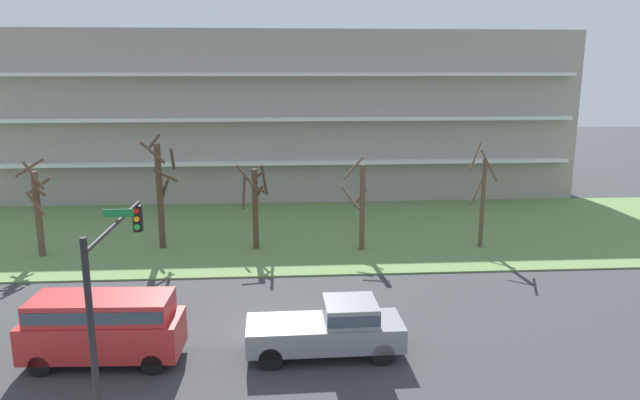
# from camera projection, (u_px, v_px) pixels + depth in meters

# --- Properties ---
(ground) EXTENTS (160.00, 160.00, 0.00)m
(ground) POSITION_uv_depth(u_px,v_px,m) (279.00, 331.00, 22.34)
(ground) COLOR #38383A
(grass_lawn_strip) EXTENTS (80.00, 16.00, 0.08)m
(grass_lawn_strip) POSITION_uv_depth(u_px,v_px,m) (279.00, 232.00, 35.97)
(grass_lawn_strip) COLOR #66844C
(grass_lawn_strip) RESTS_ON ground
(apartment_building) EXTENTS (45.12, 12.53, 12.65)m
(apartment_building) POSITION_uv_depth(u_px,v_px,m) (278.00, 113.00, 48.05)
(apartment_building) COLOR #9E938C
(apartment_building) RESTS_ON ground
(tree_far_left) EXTENTS (1.73, 1.72, 5.26)m
(tree_far_left) POSITION_uv_depth(u_px,v_px,m) (37.00, 207.00, 30.71)
(tree_far_left) COLOR brown
(tree_far_left) RESTS_ON ground
(tree_left) EXTENTS (1.86, 1.99, 6.39)m
(tree_left) POSITION_uv_depth(u_px,v_px,m) (161.00, 191.00, 31.95)
(tree_left) COLOR #4C3828
(tree_left) RESTS_ON ground
(tree_center) EXTENTS (1.76, 1.68, 4.89)m
(tree_center) POSITION_uv_depth(u_px,v_px,m) (255.00, 203.00, 31.95)
(tree_center) COLOR #4C3828
(tree_center) RESTS_ON ground
(tree_right) EXTENTS (1.47, 2.19, 5.09)m
(tree_right) POSITION_uv_depth(u_px,v_px,m) (361.00, 205.00, 31.80)
(tree_right) COLOR brown
(tree_right) RESTS_ON ground
(tree_far_right) EXTENTS (1.50, 1.50, 5.85)m
(tree_far_right) POSITION_uv_depth(u_px,v_px,m) (482.00, 198.00, 32.21)
(tree_far_right) COLOR brown
(tree_far_right) RESTS_ON ground
(pickup_gray_near_left) EXTENTS (5.44, 2.10, 1.95)m
(pickup_gray_near_left) POSITION_uv_depth(u_px,v_px,m) (332.00, 327.00, 20.30)
(pickup_gray_near_left) COLOR slate
(pickup_gray_near_left) RESTS_ON ground
(van_red_center_left) EXTENTS (5.28, 2.22, 2.36)m
(van_red_center_left) POSITION_uv_depth(u_px,v_px,m) (103.00, 324.00, 19.70)
(van_red_center_left) COLOR #B22828
(van_red_center_left) RESTS_ON ground
(traffic_signal_mast) EXTENTS (0.90, 5.84, 5.72)m
(traffic_signal_mast) POSITION_uv_depth(u_px,v_px,m) (112.00, 276.00, 16.78)
(traffic_signal_mast) COLOR black
(traffic_signal_mast) RESTS_ON ground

